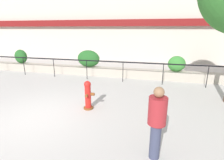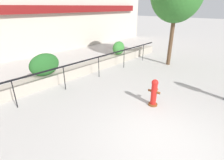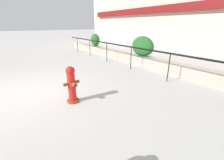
% 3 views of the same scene
% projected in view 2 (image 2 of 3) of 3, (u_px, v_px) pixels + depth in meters
% --- Properties ---
extents(ground_plane, '(120.00, 120.00, 0.00)m').
position_uv_depth(ground_plane, '(162.00, 139.00, 5.07)').
color(ground_plane, '#BCB7B2').
extents(planter_wall_low, '(18.00, 0.70, 0.50)m').
position_uv_depth(planter_wall_low, '(53.00, 78.00, 8.71)').
color(planter_wall_low, '#ADA393').
rests_on(planter_wall_low, ground).
extents(fence_railing_segment, '(15.00, 0.05, 1.15)m').
position_uv_depth(fence_railing_segment, '(63.00, 69.00, 7.73)').
color(fence_railing_segment, black).
rests_on(fence_railing_segment, ground).
extents(hedge_bush_1, '(1.47, 0.63, 1.07)m').
position_uv_depth(hedge_bush_1, '(45.00, 65.00, 8.20)').
color(hedge_bush_1, '#235B23').
rests_on(hedge_bush_1, planter_wall_low).
extents(hedge_bush_2, '(0.97, 0.65, 0.90)m').
position_uv_depth(hedge_bush_2, '(119.00, 48.00, 11.86)').
color(hedge_bush_2, '#387F33').
rests_on(hedge_bush_2, planter_wall_low).
extents(fire_hydrant, '(0.44, 0.48, 1.08)m').
position_uv_depth(fire_hydrant, '(154.00, 92.00, 6.63)').
color(fire_hydrant, brown).
rests_on(fire_hydrant, ground).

